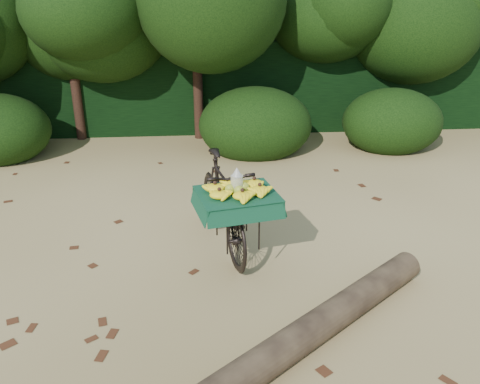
{
  "coord_description": "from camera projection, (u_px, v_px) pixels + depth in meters",
  "views": [
    {
      "loc": [
        0.52,
        -4.42,
        2.96
      ],
      "look_at": [
        0.91,
        0.41,
        0.88
      ],
      "focal_mm": 38.0,
      "sensor_mm": 36.0,
      "label": 1
    }
  ],
  "objects": [
    {
      "name": "ground",
      "position": [
        155.0,
        290.0,
        5.18
      ],
      "size": [
        80.0,
        80.0,
        0.0
      ],
      "primitive_type": "plane",
      "color": "tan",
      "rests_on": "ground"
    },
    {
      "name": "vendor_bicycle",
      "position": [
        223.0,
        203.0,
        5.78
      ],
      "size": [
        1.03,
        1.94,
        1.11
      ],
      "rotation": [
        0.0,
        0.0,
        0.21
      ],
      "color": "black",
      "rests_on": "ground"
    },
    {
      "name": "fallen_log",
      "position": [
        280.0,
        351.0,
        4.12
      ],
      "size": [
        3.27,
        2.67,
        0.28
      ],
      "primitive_type": "cylinder",
      "rotation": [
        1.57,
        0.0,
        -0.9
      ],
      "color": "brown",
      "rests_on": "ground"
    },
    {
      "name": "hedge_backdrop",
      "position": [
        174.0,
        82.0,
        10.59
      ],
      "size": [
        26.0,
        1.8,
        1.8
      ],
      "primitive_type": "cube",
      "color": "black",
      "rests_on": "ground"
    },
    {
      "name": "tree_row",
      "position": [
        134.0,
        31.0,
        9.38
      ],
      "size": [
        14.5,
        2.0,
        4.0
      ],
      "primitive_type": null,
      "color": "black",
      "rests_on": "ground"
    },
    {
      "name": "bush_clumps",
      "position": [
        199.0,
        129.0,
        8.98
      ],
      "size": [
        8.8,
        1.7,
        0.9
      ],
      "primitive_type": null,
      "color": "black",
      "rests_on": "ground"
    },
    {
      "name": "leaf_litter",
      "position": [
        159.0,
        257.0,
        5.77
      ],
      "size": [
        7.0,
        7.3,
        0.01
      ],
      "primitive_type": null,
      "color": "#452312",
      "rests_on": "ground"
    }
  ]
}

